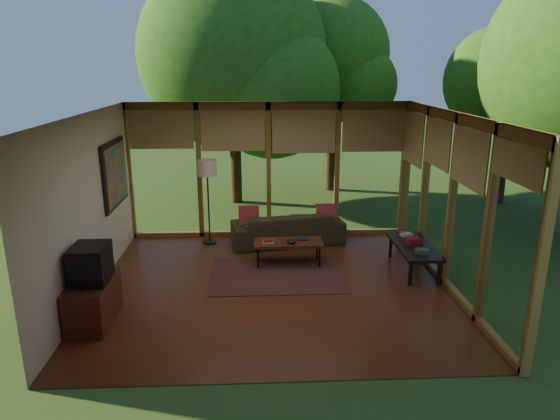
{
  "coord_description": "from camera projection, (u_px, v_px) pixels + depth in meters",
  "views": [
    {
      "loc": [
        -0.24,
        -7.25,
        3.37
      ],
      "look_at": [
        0.14,
        0.7,
        1.05
      ],
      "focal_mm": 32.0,
      "sensor_mm": 36.0,
      "label": 1
    }
  ],
  "objects": [
    {
      "name": "ct_book_side",
      "position": [
        302.0,
        239.0,
        8.75
      ],
      "size": [
        0.19,
        0.14,
        0.03
      ],
      "primitive_type": "cube",
      "rotation": [
        0.0,
        0.0,
        -0.0
      ],
      "color": "#161732",
      "rests_on": "coffee_table"
    },
    {
      "name": "tree_far",
      "position": [
        499.0,
        82.0,
        11.91
      ],
      "size": [
        2.59,
        2.59,
        4.3
      ],
      "color": "#3D2916",
      "rests_on": "ground"
    },
    {
      "name": "ct_book_upper",
      "position": [
        268.0,
        240.0,
        8.59
      ],
      "size": [
        0.17,
        0.13,
        0.03
      ],
      "primitive_type": "cube",
      "rotation": [
        0.0,
        0.0,
        0.02
      ],
      "color": "maroon",
      "rests_on": "coffee_table"
    },
    {
      "name": "tree_ne",
      "position": [
        333.0,
        54.0,
        13.13
      ],
      "size": [
        2.93,
        2.93,
        5.13
      ],
      "color": "#3D2916",
      "rests_on": "ground"
    },
    {
      "name": "console_book_c",
      "position": [
        407.0,
        235.0,
        8.82
      ],
      "size": [
        0.23,
        0.19,
        0.05
      ],
      "primitive_type": "cube",
      "rotation": [
        0.0,
        0.0,
        0.28
      ],
      "color": "#B2A9A1",
      "rests_on": "side_console"
    },
    {
      "name": "wall_front",
      "position": [
        281.0,
        269.0,
        5.14
      ],
      "size": [
        5.5,
        0.04,
        2.7
      ],
      "primitive_type": "cube",
      "color": "silver",
      "rests_on": "ground"
    },
    {
      "name": "console_book_a",
      "position": [
        422.0,
        251.0,
        8.01
      ],
      "size": [
        0.23,
        0.19,
        0.07
      ],
      "primitive_type": "cube",
      "rotation": [
        0.0,
        0.0,
        -0.22
      ],
      "color": "#30554E",
      "rests_on": "side_console"
    },
    {
      "name": "floor",
      "position": [
        273.0,
        286.0,
        7.91
      ],
      "size": [
        5.5,
        5.5,
        0.0
      ],
      "primitive_type": "plane",
      "color": "#612E19",
      "rests_on": "ground"
    },
    {
      "name": "rug",
      "position": [
        278.0,
        275.0,
        8.33
      ],
      "size": [
        2.21,
        1.57,
        0.01
      ],
      "primitive_type": "cube",
      "color": "brown",
      "rests_on": "floor"
    },
    {
      "name": "floor_lamp",
      "position": [
        207.0,
        173.0,
        9.45
      ],
      "size": [
        0.36,
        0.36,
        1.65
      ],
      "color": "black",
      "rests_on": "floor"
    },
    {
      "name": "wall_painting",
      "position": [
        115.0,
        174.0,
        8.69
      ],
      "size": [
        0.06,
        1.35,
        1.15
      ],
      "color": "black",
      "rests_on": "wall_left"
    },
    {
      "name": "window_wall_right",
      "position": [
        452.0,
        202.0,
        7.66
      ],
      "size": [
        0.12,
        5.0,
        2.7
      ],
      "primitive_type": "cube",
      "color": "olive",
      "rests_on": "ground"
    },
    {
      "name": "sofa",
      "position": [
        288.0,
        227.0,
        9.76
      ],
      "size": [
        2.26,
        1.2,
        0.63
      ],
      "primitive_type": "imported",
      "rotation": [
        0.0,
        0.0,
        3.32
      ],
      "color": "#362F1B",
      "rests_on": "floor"
    },
    {
      "name": "pillow_right",
      "position": [
        326.0,
        214.0,
        9.67
      ],
      "size": [
        0.41,
        0.22,
        0.43
      ],
      "primitive_type": "cube",
      "rotation": [
        -0.21,
        0.0,
        0.0
      ],
      "color": "maroon",
      "rests_on": "sofa"
    },
    {
      "name": "media_cabinet",
      "position": [
        93.0,
        301.0,
        6.74
      ],
      "size": [
        0.5,
        1.0,
        0.6
      ],
      "primitive_type": "cube",
      "color": "#532416",
      "rests_on": "floor"
    },
    {
      "name": "pillow_left",
      "position": [
        249.0,
        216.0,
        9.6
      ],
      "size": [
        0.39,
        0.21,
        0.41
      ],
      "primitive_type": "cube",
      "rotation": [
        -0.21,
        0.0,
        0.0
      ],
      "color": "maroon",
      "rests_on": "sofa"
    },
    {
      "name": "ceiling",
      "position": [
        273.0,
        114.0,
        7.15
      ],
      "size": [
        5.5,
        5.5,
        0.0
      ],
      "primitive_type": "plane",
      "rotation": [
        3.14,
        0.0,
        0.0
      ],
      "color": "silver",
      "rests_on": "ground"
    },
    {
      "name": "exterior_lawn",
      "position": [
        514.0,
        175.0,
        15.96
      ],
      "size": [
        40.0,
        40.0,
        0.0
      ],
      "primitive_type": "plane",
      "color": "#314E1D",
      "rests_on": "ground"
    },
    {
      "name": "wall_left",
      "position": [
        88.0,
        207.0,
        7.4
      ],
      "size": [
        0.04,
        5.0,
        2.7
      ],
      "primitive_type": "cube",
      "color": "silver",
      "rests_on": "ground"
    },
    {
      "name": "tree_nw",
      "position": [
        233.0,
        56.0,
        11.86
      ],
      "size": [
        4.5,
        4.5,
        5.84
      ],
      "color": "#3D2916",
      "rests_on": "ground"
    },
    {
      "name": "window_wall_back",
      "position": [
        269.0,
        171.0,
        9.93
      ],
      "size": [
        5.5,
        0.12,
        2.7
      ],
      "primitive_type": "cube",
      "color": "olive",
      "rests_on": "ground"
    },
    {
      "name": "side_console",
      "position": [
        414.0,
        248.0,
        8.41
      ],
      "size": [
        0.6,
        1.4,
        0.46
      ],
      "color": "black",
      "rests_on": "floor"
    },
    {
      "name": "console_book_b",
      "position": [
        414.0,
        241.0,
        8.43
      ],
      "size": [
        0.25,
        0.2,
        0.11
      ],
      "primitive_type": "cube",
      "rotation": [
        0.0,
        0.0,
        0.13
      ],
      "color": "maroon",
      "rests_on": "side_console"
    },
    {
      "name": "television",
      "position": [
        91.0,
        264.0,
        6.58
      ],
      "size": [
        0.45,
        0.55,
        0.5
      ],
      "primitive_type": "cube",
      "color": "black",
      "rests_on": "media_cabinet"
    },
    {
      "name": "coffee_table",
      "position": [
        288.0,
        243.0,
        8.67
      ],
      "size": [
        1.2,
        0.5,
        0.43
      ],
      "color": "#532416",
      "rests_on": "floor"
    },
    {
      "name": "ct_book_lower",
      "position": [
        268.0,
        242.0,
        8.6
      ],
      "size": [
        0.19,
        0.15,
        0.03
      ],
      "primitive_type": "cube",
      "rotation": [
        0.0,
        0.0,
        -0.0
      ],
      "color": "#B2A9A1",
      "rests_on": "coffee_table"
    },
    {
      "name": "ct_bowl",
      "position": [
        291.0,
        241.0,
        8.56
      ],
      "size": [
        0.16,
        0.16,
        0.07
      ],
      "primitive_type": "ellipsoid",
      "color": "black",
      "rests_on": "coffee_table"
    }
  ]
}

